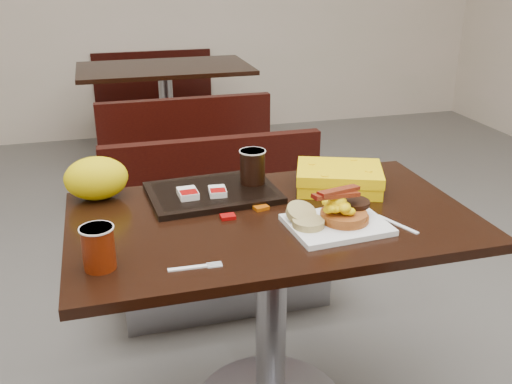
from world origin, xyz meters
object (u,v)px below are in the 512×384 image
object	(u,v)px
knife	(397,224)
coffee_cup_far	(253,167)
paper_bag	(96,178)
hashbrown_sleeve_left	(188,193)
bench_far_s	(182,149)
tray	(213,193)
table_far	(167,118)
table_near	(271,320)
platter	(337,225)
coffee_cup_near	(98,248)
clamshell	(339,178)
bench_near_n	(224,232)
pancake_stack	(345,216)
hashbrown_sleeve_right	(217,191)
fork	(187,268)
bench_far_n	(157,99)

from	to	relation	value
knife	coffee_cup_far	distance (m)	0.51
paper_bag	knife	bearing A→B (deg)	-27.55
hashbrown_sleeve_left	bench_far_s	bearing A→B (deg)	79.95
tray	table_far	bearing A→B (deg)	82.81
table_near	paper_bag	xyz separation A→B (m)	(-0.50, 0.28, 0.44)
platter	tray	world-z (taller)	tray
tray	coffee_cup_far	size ratio (longest dim) A/B	3.60
knife	paper_bag	bearing A→B (deg)	-138.94
coffee_cup_near	clamshell	size ratio (longest dim) A/B	0.40
platter	paper_bag	world-z (taller)	paper_bag
coffee_cup_far	bench_far_s	bearing A→B (deg)	90.02
bench_near_n	pancake_stack	world-z (taller)	pancake_stack
tray	coffee_cup_far	xyz separation A→B (m)	(0.14, 0.03, 0.07)
knife	hashbrown_sleeve_left	world-z (taller)	hashbrown_sleeve_left
table_far	paper_bag	bearing A→B (deg)	-102.15
table_far	bench_far_s	world-z (taller)	table_far
tray	knife	bearing A→B (deg)	-41.10
bench_far_s	hashbrown_sleeve_right	world-z (taller)	hashbrown_sleeve_right
fork	platter	bearing A→B (deg)	16.53
bench_near_n	tray	bearing A→B (deg)	-105.76
coffee_cup_near	hashbrown_sleeve_right	distance (m)	0.51
fork	hashbrown_sleeve_left	bearing A→B (deg)	82.18
bench_near_n	hashbrown_sleeve_right	world-z (taller)	hashbrown_sleeve_right
bench_near_n	table_far	xyz separation A→B (m)	(0.00, 1.90, 0.02)
bench_far_s	clamshell	xyz separation A→B (m)	(0.28, -1.75, 0.43)
bench_near_n	coffee_cup_near	size ratio (longest dim) A/B	8.94
bench_far_s	knife	size ratio (longest dim) A/B	6.68
clamshell	bench_far_s	bearing A→B (deg)	119.99
table_near	fork	xyz separation A→B (m)	(-0.30, -0.24, 0.38)
table_far	tray	world-z (taller)	tray
bench_near_n	hashbrown_sleeve_left	bearing A→B (deg)	-113.12
bench_far_s	fork	size ratio (longest dim) A/B	7.33
hashbrown_sleeve_left	knife	bearing A→B (deg)	-32.92
platter	pancake_stack	world-z (taller)	pancake_stack
hashbrown_sleeve_left	paper_bag	size ratio (longest dim) A/B	0.40
paper_bag	table_far	bearing A→B (deg)	77.85
bench_far_n	knife	xyz separation A→B (m)	(0.33, -3.46, 0.39)
table_far	paper_bag	xyz separation A→B (m)	(-0.50, -2.32, 0.44)
bench_far_s	clamshell	world-z (taller)	clamshell
table_far	bench_far_s	xyz separation A→B (m)	(0.00, -0.70, -0.02)
pancake_stack	bench_far_n	bearing A→B (deg)	93.03
coffee_cup_near	pancake_stack	bearing A→B (deg)	5.24
bench_far_n	coffee_cup_far	distance (m)	3.11
coffee_cup_near	tray	xyz separation A→B (m)	(0.36, 0.38, -0.05)
pancake_stack	coffee_cup_far	distance (m)	0.39
table_near	clamshell	world-z (taller)	clamshell
bench_far_n	platter	bearing A→B (deg)	-87.40
tray	bench_far_s	bearing A→B (deg)	81.43
pancake_stack	table_far	bearing A→B (deg)	93.81
pancake_stack	paper_bag	size ratio (longest dim) A/B	0.70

